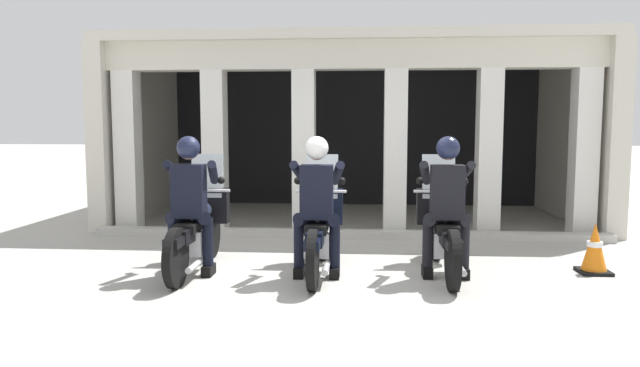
{
  "coord_description": "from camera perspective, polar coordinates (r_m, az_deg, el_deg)",
  "views": [
    {
      "loc": [
        0.52,
        -6.47,
        1.71
      ],
      "look_at": [
        0.0,
        0.36,
        1.01
      ],
      "focal_mm": 32.54,
      "sensor_mm": 36.0,
      "label": 1
    }
  ],
  "objects": [
    {
      "name": "police_officer_left",
      "position": [
        6.7,
        -12.69,
        -0.96
      ],
      "size": [
        0.63,
        0.61,
        1.58
      ],
      "rotation": [
        0.0,
        0.0,
        0.23
      ],
      "color": "black",
      "rests_on": "ground"
    },
    {
      "name": "station_building",
      "position": [
        11.04,
        3.17,
        6.99
      ],
      "size": [
        8.28,
        3.99,
        3.16
      ],
      "color": "black",
      "rests_on": "ground"
    },
    {
      "name": "police_officer_center",
      "position": [
        6.44,
        -0.31,
        -1.08
      ],
      "size": [
        0.63,
        0.61,
        1.58
      ],
      "rotation": [
        0.0,
        0.0,
        0.11
      ],
      "color": "black",
      "rests_on": "ground"
    },
    {
      "name": "ground_plane",
      "position": [
        9.63,
        1.2,
        -4.43
      ],
      "size": [
        80.0,
        80.0,
        0.0
      ],
      "primitive_type": "plane",
      "color": "#A8A59E"
    },
    {
      "name": "traffic_cone_flank",
      "position": [
        7.43,
        25.39,
        -5.8
      ],
      "size": [
        0.34,
        0.34,
        0.59
      ],
      "color": "black",
      "rests_on": "ground"
    },
    {
      "name": "motorcycle_right",
      "position": [
        6.92,
        11.97,
        -4.4
      ],
      "size": [
        0.62,
        2.04,
        1.35
      ],
      "rotation": [
        0.0,
        0.0,
        0.22
      ],
      "color": "black",
      "rests_on": "ground"
    },
    {
      "name": "motorcycle_center",
      "position": [
        6.78,
        -0.1,
        -4.47
      ],
      "size": [
        0.62,
        2.04,
        1.35
      ],
      "rotation": [
        0.0,
        0.0,
        0.11
      ],
      "color": "black",
      "rests_on": "ground"
    },
    {
      "name": "kerb_strip",
      "position": [
        8.8,
        2.77,
        -5.01
      ],
      "size": [
        7.78,
        0.24,
        0.12
      ],
      "primitive_type": "cube",
      "color": "#B7B5AD",
      "rests_on": "ground"
    },
    {
      "name": "police_officer_right",
      "position": [
        6.58,
        12.36,
        -1.07
      ],
      "size": [
        0.63,
        0.61,
        1.58
      ],
      "rotation": [
        0.0,
        0.0,
        0.22
      ],
      "color": "black",
      "rests_on": "ground"
    },
    {
      "name": "motorcycle_left",
      "position": [
        7.03,
        -11.92,
        -4.24
      ],
      "size": [
        0.62,
        2.04,
        1.35
      ],
      "rotation": [
        0.0,
        0.0,
        0.23
      ],
      "color": "black",
      "rests_on": "ground"
    }
  ]
}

